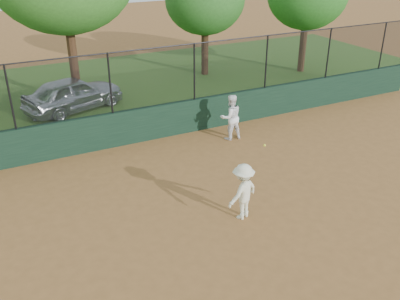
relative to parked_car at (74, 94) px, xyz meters
name	(u,v)px	position (x,y,z in m)	size (l,w,h in m)	color
ground	(212,238)	(0.93, -10.14, -0.69)	(80.00, 80.00, 0.00)	#915E2F
back_wall	(129,127)	(0.93, -4.14, -0.09)	(26.00, 0.20, 1.20)	#163120
grass_strip	(87,93)	(0.93, 1.86, -0.69)	(36.00, 12.00, 0.01)	#2F561B
parked_car	(74,94)	(0.00, 0.00, 0.00)	(1.63, 4.05, 1.38)	#B2B7BD
player_second	(231,117)	(4.23, -5.35, 0.11)	(0.78, 0.61, 1.61)	white
player_main	(243,192)	(2.04, -9.70, 0.06)	(1.09, 0.85, 2.02)	#ECEBC8
fence_assembly	(124,81)	(0.90, -4.14, 1.54)	(26.00, 0.06, 2.00)	black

